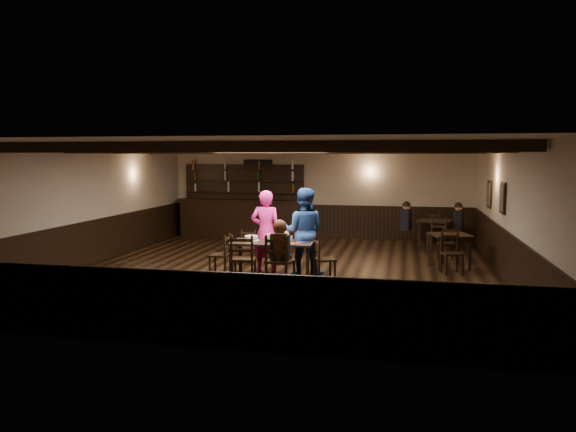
% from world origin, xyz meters
% --- Properties ---
extents(ground, '(10.00, 10.00, 0.00)m').
position_xyz_m(ground, '(0.00, 0.00, 0.00)').
color(ground, black).
rests_on(ground, ground).
extents(room_shell, '(9.02, 10.02, 2.71)m').
position_xyz_m(room_shell, '(0.01, 0.04, 1.75)').
color(room_shell, '#BBAE9B').
rests_on(room_shell, ground).
extents(dining_table, '(1.66, 0.88, 0.75)m').
position_xyz_m(dining_table, '(-0.06, -0.80, 0.68)').
color(dining_table, black).
rests_on(dining_table, ground).
extents(chair_near_left, '(0.50, 0.48, 0.98)m').
position_xyz_m(chair_near_left, '(-0.48, -1.51, 0.57)').
color(chair_near_left, black).
rests_on(chair_near_left, ground).
extents(chair_near_right, '(0.55, 0.53, 1.00)m').
position_xyz_m(chair_near_right, '(0.24, -1.65, 0.59)').
color(chair_near_right, black).
rests_on(chair_near_right, ground).
extents(chair_end_left, '(0.38, 0.40, 0.86)m').
position_xyz_m(chair_end_left, '(-1.11, -0.78, 0.50)').
color(chair_end_left, black).
rests_on(chair_end_left, ground).
extents(chair_end_right, '(0.51, 0.52, 0.85)m').
position_xyz_m(chair_end_right, '(0.92, -0.82, 0.50)').
color(chair_end_right, black).
rests_on(chair_end_right, ground).
extents(chair_far_pushed, '(0.40, 0.39, 0.78)m').
position_xyz_m(chair_far_pushed, '(-0.97, 0.58, 0.45)').
color(chair_far_pushed, black).
rests_on(chair_far_pushed, ground).
extents(woman_pink, '(0.65, 0.43, 1.75)m').
position_xyz_m(woman_pink, '(-0.33, -0.28, 0.87)').
color(woman_pink, '#F32DA6').
rests_on(woman_pink, ground).
extents(man_blue, '(0.89, 0.70, 1.81)m').
position_xyz_m(man_blue, '(0.48, -0.33, 0.90)').
color(man_blue, navy).
rests_on(man_blue, ground).
extents(seated_person, '(0.35, 0.52, 0.85)m').
position_xyz_m(seated_person, '(0.26, -1.58, 0.84)').
color(seated_person, black).
rests_on(seated_person, ground).
extents(cake, '(0.33, 0.33, 0.10)m').
position_xyz_m(cake, '(-0.52, -0.78, 0.80)').
color(cake, white).
rests_on(cake, dining_table).
extents(plate_stack_a, '(0.17, 0.17, 0.16)m').
position_xyz_m(plate_stack_a, '(-0.08, -0.84, 0.83)').
color(plate_stack_a, white).
rests_on(plate_stack_a, dining_table).
extents(plate_stack_b, '(0.17, 0.17, 0.19)m').
position_xyz_m(plate_stack_b, '(0.18, -0.77, 0.85)').
color(plate_stack_b, white).
rests_on(plate_stack_b, dining_table).
extents(tea_light, '(0.06, 0.06, 0.06)m').
position_xyz_m(tea_light, '(0.02, -0.73, 0.78)').
color(tea_light, '#A5A8AD').
rests_on(tea_light, dining_table).
extents(salt_shaker, '(0.04, 0.04, 0.09)m').
position_xyz_m(salt_shaker, '(0.24, -0.83, 0.80)').
color(salt_shaker, silver).
rests_on(salt_shaker, dining_table).
extents(pepper_shaker, '(0.04, 0.04, 0.09)m').
position_xyz_m(pepper_shaker, '(0.42, -0.92, 0.80)').
color(pepper_shaker, '#A5A8AD').
rests_on(pepper_shaker, dining_table).
extents(drink_glass, '(0.07, 0.07, 0.10)m').
position_xyz_m(drink_glass, '(0.28, -0.63, 0.80)').
color(drink_glass, silver).
rests_on(drink_glass, dining_table).
extents(menu_red, '(0.33, 0.29, 0.00)m').
position_xyz_m(menu_red, '(0.40, -0.91, 0.75)').
color(menu_red, maroon).
rests_on(menu_red, dining_table).
extents(menu_blue, '(0.30, 0.25, 0.00)m').
position_xyz_m(menu_blue, '(0.48, -0.68, 0.75)').
color(menu_blue, '#0E1948').
rests_on(menu_blue, dining_table).
extents(bar_counter, '(3.91, 0.70, 2.20)m').
position_xyz_m(bar_counter, '(-2.33, 4.72, 0.73)').
color(bar_counter, black).
rests_on(bar_counter, ground).
extents(back_table_a, '(0.99, 0.99, 0.75)m').
position_xyz_m(back_table_a, '(3.50, 1.05, 0.65)').
color(back_table_a, black).
rests_on(back_table_a, ground).
extents(back_table_b, '(1.07, 1.07, 0.75)m').
position_xyz_m(back_table_b, '(3.33, 3.84, 0.65)').
color(back_table_b, black).
rests_on(back_table_b, ground).
extents(bg_patron_left, '(0.32, 0.42, 0.78)m').
position_xyz_m(bg_patron_left, '(2.55, 3.78, 0.85)').
color(bg_patron_left, black).
rests_on(bg_patron_left, ground).
extents(bg_patron_right, '(0.31, 0.41, 0.76)m').
position_xyz_m(bg_patron_right, '(3.91, 3.90, 0.85)').
color(bg_patron_right, black).
rests_on(bg_patron_right, ground).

